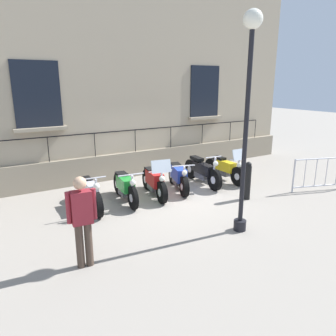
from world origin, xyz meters
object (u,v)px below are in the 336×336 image
motorcycle_yellow (225,169)px  lamppost (248,98)px  motorcycle_red (154,182)px  crowd_barrier (321,173)px  motorcycle_silver (90,193)px  motorcycle_blue (178,177)px  motorcycle_green (125,187)px  motorcycle_black (202,171)px  pedestrian_standing (82,217)px  bollard (248,181)px

motorcycle_yellow → lamppost: size_ratio=0.44×
motorcycle_red → crowd_barrier: 5.16m
motorcycle_silver → motorcycle_blue: size_ratio=1.08×
motorcycle_red → motorcycle_yellow: motorcycle_red is taller
crowd_barrier → lamppost: bearing=-79.2°
motorcycle_green → lamppost: size_ratio=0.42×
motorcycle_silver → motorcycle_red: (0.03, 1.93, 0.02)m
motorcycle_black → lamppost: 4.27m
motorcycle_red → crowd_barrier: bearing=64.5°
motorcycle_green → motorcycle_yellow: bearing=91.3°
motorcycle_green → pedestrian_standing: pedestrian_standing is taller
motorcycle_red → motorcycle_yellow: 2.81m
motorcycle_yellow → bollard: size_ratio=1.83×
motorcycle_green → motorcycle_black: (-0.17, 2.82, 0.01)m
motorcycle_green → motorcycle_blue: motorcycle_green is taller
motorcycle_silver → bollard: bearing=68.1°
motorcycle_silver → lamppost: lamppost is taller
motorcycle_green → crowd_barrier: size_ratio=1.06×
motorcycle_red → lamppost: lamppost is taller
motorcycle_blue → pedestrian_standing: (2.74, -3.81, 0.55)m
motorcycle_silver → motorcycle_black: (-0.16, 3.83, 0.02)m
motorcycle_black → crowd_barrier: motorcycle_black is taller
motorcycle_green → motorcycle_yellow: motorcycle_yellow is taller
motorcycle_green → motorcycle_red: bearing=88.8°
motorcycle_red → motorcycle_yellow: (-0.10, 2.80, -0.02)m
motorcycle_red → motorcycle_blue: 0.92m
crowd_barrier → bollard: bollard is taller
motorcycle_yellow → motorcycle_green: bearing=-88.7°
motorcycle_red → bollard: motorcycle_red is taller
bollard → pedestrian_standing: 5.16m
motorcycle_silver → motorcycle_blue: (-0.08, 2.84, -0.00)m
motorcycle_green → bollard: (1.63, 3.07, 0.13)m
motorcycle_silver → motorcycle_yellow: 4.73m
lamppost → crowd_barrier: (-0.78, 4.08, -2.39)m
lamppost → bollard: (-1.39, 1.58, -2.39)m
motorcycle_red → lamppost: size_ratio=0.42×
motorcycle_silver → pedestrian_standing: pedestrian_standing is taller
motorcycle_black → lamppost: (3.19, -1.33, 2.51)m
motorcycle_silver → pedestrian_standing: bearing=-19.9°
motorcycle_silver → lamppost: 4.67m
motorcycle_yellow → pedestrian_standing: pedestrian_standing is taller
motorcycle_yellow → crowd_barrier: size_ratio=1.11×
motorcycle_red → motorcycle_black: motorcycle_red is taller
motorcycle_blue → motorcycle_yellow: (0.01, 1.89, 0.00)m
bollard → crowd_barrier: bearing=76.3°
motorcycle_red → motorcycle_black: bearing=95.6°
motorcycle_blue → motorcycle_black: 0.99m
motorcycle_yellow → lamppost: bearing=-35.7°
motorcycle_blue → motorcycle_yellow: 1.89m
motorcycle_red → pedestrian_standing: size_ratio=1.13×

